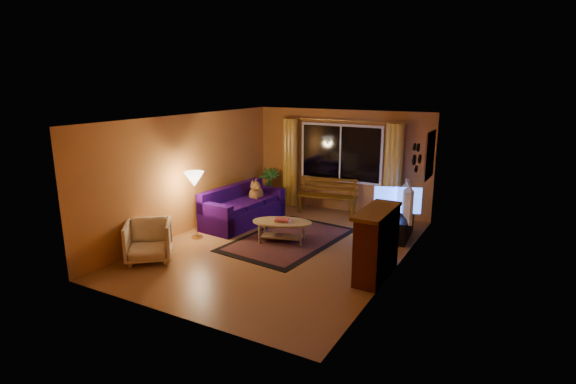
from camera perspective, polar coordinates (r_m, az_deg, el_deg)
The scene contains 22 objects.
floor at distance 8.86m, azimuth -0.94°, elevation -7.08°, with size 4.50×6.00×0.02m, color brown.
ceiling at distance 8.30m, azimuth -1.01°, elevation 9.39°, with size 4.50×6.00×0.02m, color white.
wall_back at distance 11.15m, azimuth 6.75°, elevation 3.94°, with size 4.50×0.02×2.50m, color #BA7131.
wall_left at distance 9.79m, azimuth -12.54°, elevation 2.31°, with size 0.02×6.00×2.50m, color #BA7131.
wall_right at distance 7.65m, azimuth 13.87°, elevation -0.99°, with size 0.02×6.00×2.50m, color #BA7131.
window at distance 11.06m, azimuth 6.66°, elevation 4.91°, with size 2.00×0.02×1.30m, color black.
curtain_rod at distance 10.92m, azimuth 6.68°, elevation 9.03°, with size 0.03×0.03×3.20m, color #BF8C3F.
curtain_left at distance 11.63m, azimuth 0.31°, elevation 3.80°, with size 0.36×0.36×2.24m, color gold.
curtain_right at distance 10.63m, azimuth 13.22°, elevation 2.46°, with size 0.36×0.36×2.24m, color gold.
bench at distance 11.05m, azimuth 4.94°, elevation -1.60°, with size 1.44×0.42×0.43m, color #503008.
potted_plant at distance 11.79m, azimuth -2.38°, elevation 0.72°, with size 0.53×0.53×0.94m, color #235B1E.
sofa at distance 10.23m, azimuth -5.71°, elevation -1.72°, with size 0.89×2.07×0.84m, color #1E0443.
dog at distance 10.52m, azimuth -4.08°, elevation -0.02°, with size 0.30×0.41×0.44m, color #A0672C, non-canonical shape.
armchair at distance 8.51m, azimuth -17.29°, elevation -5.70°, with size 0.78×0.73×0.80m, color beige.
floor_lamp at distance 9.35m, azimuth -11.66°, elevation -1.71°, with size 0.23×0.23×1.38m, color #BF8C3F.
rug at distance 9.24m, azimuth 0.12°, elevation -6.04°, with size 1.76×2.77×0.02m, color #602400.
coffee_table at distance 9.07m, azimuth -0.75°, elevation -5.04°, with size 1.20×1.20×0.44m, color #A08454.
tv_console at distance 9.59m, azimuth 14.12°, elevation -4.36°, with size 0.36×1.09×0.45m, color black.
television at distance 9.43m, azimuth 14.33°, elevation -1.07°, with size 1.19×0.16×0.68m, color black.
fireplace at distance 7.55m, azimuth 11.20°, elevation -6.63°, with size 0.40×1.20×1.10m, color maroon.
mirror_cluster at distance 8.79m, azimuth 16.01°, elevation 4.45°, with size 0.06×0.60×0.56m, color black, non-canonical shape.
painting at distance 9.92m, azimuth 17.54°, elevation 4.50°, with size 0.04×0.76×0.96m, color #DE5010.
Camera 1 is at (4.12, -7.17, 3.17)m, focal length 28.00 mm.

